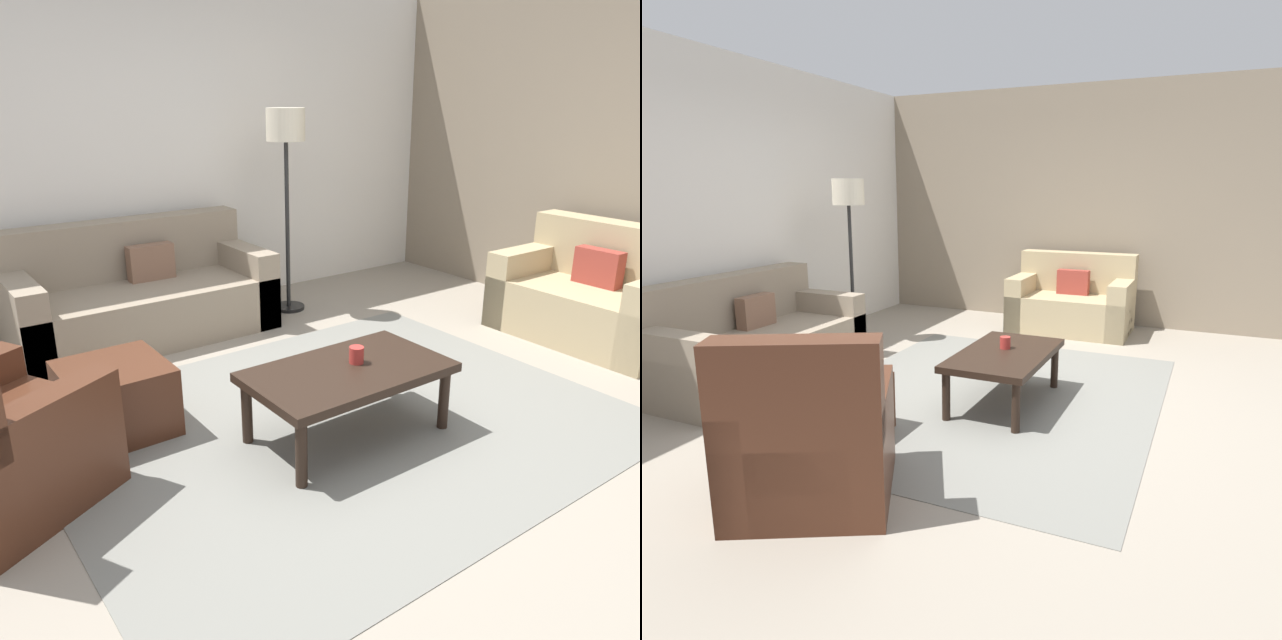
% 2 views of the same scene
% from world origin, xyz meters
% --- Properties ---
extents(ground_plane, '(8.00, 8.00, 0.00)m').
position_xyz_m(ground_plane, '(0.00, 0.00, 0.00)').
color(ground_plane, gray).
extents(rear_partition, '(6.00, 0.12, 2.80)m').
position_xyz_m(rear_partition, '(0.00, 2.60, 1.40)').
color(rear_partition, silver).
rests_on(rear_partition, ground_plane).
extents(stone_feature_panel, '(0.12, 5.20, 2.80)m').
position_xyz_m(stone_feature_panel, '(3.00, 0.00, 1.40)').
color(stone_feature_panel, gray).
rests_on(stone_feature_panel, ground_plane).
extents(area_rug, '(3.17, 2.56, 0.01)m').
position_xyz_m(area_rug, '(0.00, 0.00, 0.00)').
color(area_rug, slate).
rests_on(area_rug, ground_plane).
extents(couch_main, '(1.96, 0.92, 0.88)m').
position_xyz_m(couch_main, '(-0.39, 2.09, 0.30)').
color(couch_main, gray).
rests_on(couch_main, ground_plane).
extents(couch_loveseat, '(0.83, 1.34, 0.88)m').
position_xyz_m(couch_loveseat, '(2.47, -0.07, 0.30)').
color(couch_loveseat, tan).
rests_on(couch_loveseat, ground_plane).
extents(armchair_leather, '(1.08, 1.08, 0.95)m').
position_xyz_m(armchair_leather, '(-1.81, 0.27, 0.31)').
color(armchair_leather, '#4C2819').
rests_on(armchair_leather, ground_plane).
extents(ottoman, '(0.56, 0.56, 0.40)m').
position_xyz_m(ottoman, '(-1.08, 0.65, 0.20)').
color(ottoman, '#4C2819').
rests_on(ottoman, ground_plane).
extents(coffee_table, '(1.10, 0.64, 0.41)m').
position_xyz_m(coffee_table, '(-0.06, -0.16, 0.36)').
color(coffee_table, black).
rests_on(coffee_table, ground_plane).
extents(cup, '(0.08, 0.08, 0.09)m').
position_xyz_m(cup, '(0.02, -0.13, 0.46)').
color(cup, '#B2332D').
rests_on(cup, coffee_table).
extents(lamp_standing, '(0.32, 0.32, 1.71)m').
position_xyz_m(lamp_standing, '(0.90, 1.90, 1.41)').
color(lamp_standing, black).
rests_on(lamp_standing, ground_plane).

